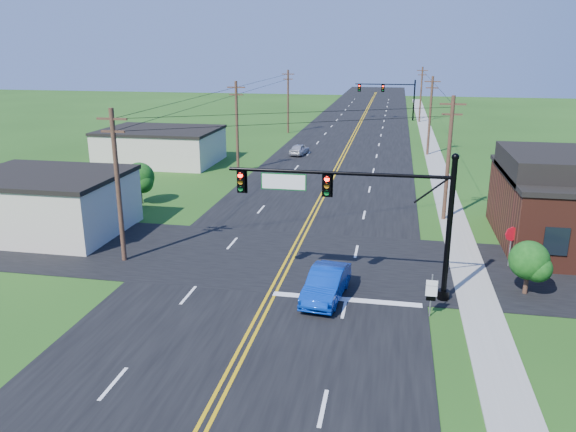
% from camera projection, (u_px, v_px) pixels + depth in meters
% --- Properties ---
extents(ground, '(260.00, 260.00, 0.00)m').
position_uv_depth(ground, '(230.00, 367.00, 22.39)').
color(ground, '#1E4213').
rests_on(ground, ground).
extents(road_main, '(16.00, 220.00, 0.04)m').
position_uv_depth(road_main, '(345.00, 149.00, 69.36)').
color(road_main, black).
rests_on(road_main, ground).
extents(road_cross, '(70.00, 10.00, 0.04)m').
position_uv_depth(road_cross, '(287.00, 259.00, 33.66)').
color(road_cross, black).
rests_on(road_cross, ground).
extents(sidewalk, '(2.00, 160.00, 0.08)m').
position_uv_depth(sidewalk, '(438.00, 169.00, 58.07)').
color(sidewalk, gray).
rests_on(sidewalk, ground).
extents(signal_mast_main, '(11.30, 0.60, 7.48)m').
position_uv_depth(signal_mast_main, '(358.00, 205.00, 27.74)').
color(signal_mast_main, black).
rests_on(signal_mast_main, ground).
extents(signal_mast_far, '(10.98, 0.60, 7.48)m').
position_uv_depth(signal_mast_far, '(388.00, 93.00, 95.44)').
color(signal_mast_far, black).
rests_on(signal_mast_far, ground).
extents(cream_bldg_near, '(10.20, 8.20, 4.10)m').
position_uv_depth(cream_bldg_near, '(47.00, 203.00, 38.00)').
color(cream_bldg_near, beige).
rests_on(cream_bldg_near, ground).
extents(cream_bldg_far, '(12.20, 9.20, 3.70)m').
position_uv_depth(cream_bldg_far, '(161.00, 146.00, 60.97)').
color(cream_bldg_far, beige).
rests_on(cream_bldg_far, ground).
extents(utility_pole_left_a, '(1.80, 0.28, 9.00)m').
position_uv_depth(utility_pole_left_a, '(118.00, 183.00, 32.12)').
color(utility_pole_left_a, '#3B291B').
rests_on(utility_pole_left_a, ground).
extents(utility_pole_left_b, '(1.80, 0.28, 9.00)m').
position_uv_depth(utility_pole_left_b, '(237.00, 125.00, 55.61)').
color(utility_pole_left_b, '#3B291B').
rests_on(utility_pole_left_b, ground).
extents(utility_pole_left_c, '(1.80, 0.28, 9.00)m').
position_uv_depth(utility_pole_left_c, '(288.00, 100.00, 80.98)').
color(utility_pole_left_c, '#3B291B').
rests_on(utility_pole_left_c, ground).
extents(utility_pole_right_a, '(1.80, 0.28, 9.00)m').
position_uv_depth(utility_pole_right_a, '(449.00, 157.00, 39.92)').
color(utility_pole_right_a, '#3B291B').
rests_on(utility_pole_right_a, ground).
extents(utility_pole_right_b, '(1.80, 0.28, 9.00)m').
position_uv_depth(utility_pole_right_b, '(430.00, 114.00, 64.35)').
color(utility_pole_right_b, '#3B291B').
rests_on(utility_pole_right_b, ground).
extents(utility_pole_right_c, '(1.80, 0.28, 9.00)m').
position_uv_depth(utility_pole_right_c, '(421.00, 93.00, 92.54)').
color(utility_pole_right_c, '#3B291B').
rests_on(utility_pole_right_c, ground).
extents(tree_right_back, '(3.00, 3.00, 4.10)m').
position_uv_depth(tree_right_back, '(525.00, 177.00, 43.19)').
color(tree_right_back, '#3B291B').
rests_on(tree_right_back, ground).
extents(shrub_corner, '(2.00, 2.00, 2.86)m').
position_uv_depth(shrub_corner, '(529.00, 260.00, 28.44)').
color(shrub_corner, '#3B291B').
rests_on(shrub_corner, ground).
extents(tree_left, '(2.40, 2.40, 3.37)m').
position_uv_depth(tree_left, '(139.00, 177.00, 44.95)').
color(tree_left, '#3B291B').
rests_on(tree_left, ground).
extents(blue_car, '(2.17, 4.88, 1.56)m').
position_uv_depth(blue_car, '(326.00, 284.00, 28.21)').
color(blue_car, '#0733AA').
rests_on(blue_car, ground).
extents(distant_car, '(2.13, 3.98, 1.29)m').
position_uv_depth(distant_car, '(299.00, 150.00, 65.54)').
color(distant_car, '#BBBAC0').
rests_on(distant_car, ground).
extents(route_sign, '(0.54, 0.08, 2.14)m').
position_uv_depth(route_sign, '(431.00, 292.00, 26.20)').
color(route_sign, slate).
rests_on(route_sign, ground).
extents(stop_sign, '(0.81, 0.38, 2.43)m').
position_uv_depth(stop_sign, '(511.00, 238.00, 32.05)').
color(stop_sign, slate).
rests_on(stop_sign, ground).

